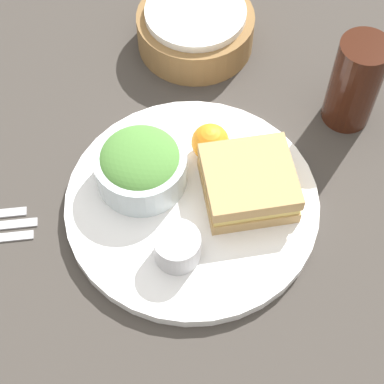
% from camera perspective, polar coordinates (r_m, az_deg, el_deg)
% --- Properties ---
extents(ground_plane, '(4.00, 4.00, 0.00)m').
position_cam_1_polar(ground_plane, '(0.84, 0.00, -1.32)').
color(ground_plane, '#3D3833').
extents(plate, '(0.33, 0.33, 0.02)m').
position_cam_1_polar(plate, '(0.83, 0.00, -1.03)').
color(plate, white).
rests_on(plate, ground_plane).
extents(sandwich, '(0.12, 0.11, 0.05)m').
position_cam_1_polar(sandwich, '(0.81, 5.03, 0.90)').
color(sandwich, tan).
rests_on(sandwich, plate).
extents(salad_bowl, '(0.12, 0.12, 0.06)m').
position_cam_1_polar(salad_bowl, '(0.82, -4.59, 2.42)').
color(salad_bowl, silver).
rests_on(salad_bowl, plate).
extents(dressing_cup, '(0.06, 0.06, 0.04)m').
position_cam_1_polar(dressing_cup, '(0.77, -1.31, -4.92)').
color(dressing_cup, '#B7B7BC').
rests_on(dressing_cup, plate).
extents(orange_wedge, '(0.05, 0.05, 0.05)m').
position_cam_1_polar(orange_wedge, '(0.84, 1.63, 4.44)').
color(orange_wedge, orange).
rests_on(orange_wedge, plate).
extents(drink_glass, '(0.07, 0.07, 0.14)m').
position_cam_1_polar(drink_glass, '(0.90, 14.30, 9.40)').
color(drink_glass, '#38190F').
rests_on(drink_glass, ground_plane).
extents(bread_basket, '(0.18, 0.18, 0.07)m').
position_cam_1_polar(bread_basket, '(1.00, 0.31, 14.40)').
color(bread_basket, olive).
rests_on(bread_basket, ground_plane).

